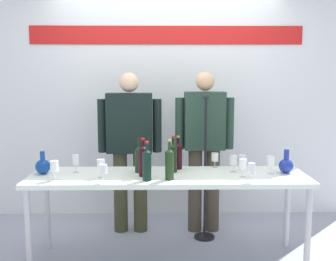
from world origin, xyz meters
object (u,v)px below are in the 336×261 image
(decanter_blue_right, at_px, (286,165))
(wine_glass_right_0, at_px, (271,161))
(presenter_left, at_px, (130,142))
(wine_glass_left_3, at_px, (101,165))
(wine_glass_right_1, at_px, (242,159))
(wine_glass_right_5, at_px, (243,164))
(presenter_right, at_px, (204,142))
(microphone_stand, at_px, (205,192))
(wine_glass_right_4, at_px, (215,157))
(decanter_blue_left, at_px, (43,166))
(wine_bottle_2, at_px, (139,158))
(wine_glass_right_3, at_px, (233,160))
(wine_glass_left_2, at_px, (103,169))
(display_table, at_px, (168,182))
(wine_bottle_5, at_px, (143,160))
(wine_bottle_0, at_px, (173,157))
(wine_bottle_4, at_px, (178,155))
(wine_bottle_3, at_px, (147,164))
(wine_glass_left_0, at_px, (54,166))
(wine_glass_left_1, at_px, (76,160))
(wine_bottle_1, at_px, (169,163))
(wine_glass_right_2, at_px, (252,169))

(decanter_blue_right, height_order, wine_glass_right_0, decanter_blue_right)
(presenter_left, distance_m, wine_glass_left_3, 0.80)
(wine_glass_right_1, distance_m, wine_glass_right_5, 0.26)
(decanter_blue_right, xyz_separation_m, presenter_right, (-0.64, 0.63, 0.10))
(microphone_stand, bearing_deg, wine_glass_right_4, -72.51)
(decanter_blue_left, xyz_separation_m, wine_bottle_2, (0.82, 0.05, 0.06))
(wine_glass_right_3, bearing_deg, wine_glass_left_2, -162.46)
(presenter_left, bearing_deg, display_table, -60.84)
(wine_bottle_5, distance_m, wine_glass_right_3, 0.79)
(wine_glass_left_2, bearing_deg, presenter_right, 46.26)
(display_table, xyz_separation_m, microphone_stand, (0.37, 0.47, -0.23))
(presenter_right, xyz_separation_m, wine_bottle_2, (-0.63, -0.58, -0.04))
(decanter_blue_right, height_order, wine_bottle_5, wine_bottle_5)
(wine_bottle_0, xyz_separation_m, wine_glass_right_3, (0.52, -0.01, -0.03))
(wine_bottle_0, bearing_deg, wine_bottle_4, 67.81)
(wine_glass_right_4, bearing_deg, wine_bottle_3, -143.29)
(wine_glass_right_5, bearing_deg, wine_bottle_5, 177.35)
(wine_glass_left_0, height_order, wine_glass_right_4, wine_glass_left_0)
(presenter_right, distance_m, wine_bottle_3, 1.02)
(wine_bottle_4, xyz_separation_m, wine_glass_left_3, (-0.65, -0.31, -0.01))
(wine_bottle_5, bearing_deg, wine_bottle_3, -74.95)
(wine_bottle_4, bearing_deg, wine_glass_right_4, 8.60)
(decanter_blue_right, height_order, wine_bottle_4, wine_bottle_4)
(display_table, height_order, wine_glass_left_1, wine_glass_left_1)
(wine_bottle_0, relative_size, wine_glass_left_0, 2.00)
(display_table, height_order, wine_bottle_0, wine_bottle_0)
(wine_glass_left_2, xyz_separation_m, wine_glass_right_0, (1.39, 0.27, 0.00))
(presenter_right, xyz_separation_m, microphone_stand, (-0.01, -0.20, -0.46))
(wine_bottle_2, distance_m, wine_glass_left_0, 0.71)
(wine_bottle_1, xyz_separation_m, wine_glass_right_3, (0.56, 0.25, -0.03))
(wine_glass_left_1, relative_size, wine_glass_right_4, 1.17)
(wine_glass_right_3, height_order, wine_glass_right_5, wine_glass_right_5)
(wine_glass_right_1, bearing_deg, wine_glass_left_3, -167.42)
(wine_bottle_0, bearing_deg, presenter_right, 60.08)
(presenter_right, relative_size, wine_bottle_0, 5.12)
(wine_bottle_3, bearing_deg, wine_glass_left_1, 156.17)
(wine_bottle_5, height_order, wine_glass_left_3, wine_bottle_5)
(wine_glass_left_0, height_order, wine_glass_right_5, wine_glass_left_0)
(decanter_blue_left, bearing_deg, display_table, -2.39)
(decanter_blue_left, xyz_separation_m, wine_glass_left_2, (0.56, -0.30, 0.04))
(wine_bottle_1, distance_m, wine_bottle_4, 0.38)
(wine_glass_left_0, bearing_deg, microphone_stand, 26.73)
(wine_glass_left_2, bearing_deg, wine_glass_right_2, 0.08)
(wine_glass_right_0, bearing_deg, wine_bottle_3, -169.21)
(display_table, xyz_separation_m, wine_glass_right_4, (0.43, 0.27, 0.16))
(wine_bottle_1, relative_size, wine_glass_left_0, 2.04)
(wine_bottle_5, bearing_deg, presenter_right, 50.81)
(presenter_right, distance_m, wine_glass_right_3, 0.62)
(decanter_blue_left, height_order, wine_bottle_2, wine_bottle_2)
(decanter_blue_left, xyz_separation_m, presenter_right, (1.45, 0.63, 0.10))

